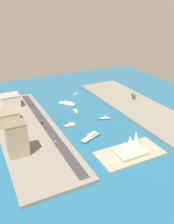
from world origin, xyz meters
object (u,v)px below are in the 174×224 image
tugboat_red (71,125)px  hotel_broad_white (10,101)px  pickup_red (46,127)px  traffic_light_waterfront (46,115)px  patrol_launch_navy (105,118)px  ferry_green_doubledeck (91,137)px  sailboat_small_white (76,94)px  opera_landmark (131,145)px  barge_flat_brown (67,103)px  apartment_midrise_tan (17,139)px  office_block_beige (7,118)px  van_white (55,140)px  suv_black (42,123)px  hatchback_blue (33,105)px  water_taxi_orange (76,111)px

tugboat_red → hotel_broad_white: bearing=-57.8°
pickup_red → traffic_light_waterfront: bearing=-109.1°
tugboat_red → hotel_broad_white: 108.90m
patrol_launch_navy → ferry_green_doubledeck: ferry_green_doubledeck is taller
sailboat_small_white → traffic_light_waterfront: bearing=43.9°
tugboat_red → opera_landmark: 91.39m
barge_flat_brown → apartment_midrise_tan: bearing=47.6°
office_block_beige → opera_landmark: size_ratio=0.89×
office_block_beige → pickup_red: size_ratio=5.88×
tugboat_red → ferry_green_doubledeck: ferry_green_doubledeck is taller
apartment_midrise_tan → patrol_launch_navy: bearing=-163.9°
hotel_broad_white → patrol_launch_navy: bearing=138.6°
sailboat_small_white → van_white: (85.74, 133.48, 3.15)m
apartment_midrise_tan → office_block_beige: (-1.18, -72.35, -8.75)m
office_block_beige → suv_black: 44.13m
hatchback_blue → hotel_broad_white: bearing=-21.8°
tugboat_red → office_block_beige: office_block_beige is taller
water_taxi_orange → office_block_beige: bearing=1.6°
barge_flat_brown → patrol_launch_navy: size_ratio=1.75×
apartment_midrise_tan → traffic_light_waterfront: 84.72m
water_taxi_orange → apartment_midrise_tan: bearing=37.7°
suv_black → pickup_red: bearing=91.2°
pickup_red → tugboat_red: bearing=173.6°
sailboat_small_white → pickup_red: sailboat_small_white is taller
hatchback_blue → suv_black: size_ratio=1.05×
tugboat_red → traffic_light_waterfront: bearing=-51.6°
opera_landmark → patrol_launch_navy: bearing=-101.5°
sailboat_small_white → ferry_green_doubledeck: size_ratio=0.43×
ferry_green_doubledeck → office_block_beige: office_block_beige is taller
water_taxi_orange → ferry_green_doubledeck: 77.23m
traffic_light_waterfront → opera_landmark: size_ratio=0.20×
office_block_beige → suv_black: office_block_beige is taller
barge_flat_brown → patrol_launch_navy: patrol_launch_navy is taller
patrol_launch_navy → van_white: size_ratio=3.33×
barge_flat_brown → traffic_light_waterfront: (46.80, 39.46, 6.37)m
sailboat_small_white → ferry_green_doubledeck: (44.63, 141.70, 0.97)m
hatchback_blue → traffic_light_waterfront: (-4.50, 50.48, 3.38)m
barge_flat_brown → suv_black: 75.82m
office_block_beige → opera_landmark: opera_landmark is taller
pickup_red → water_taxi_orange: bearing=-148.8°
pickup_red → suv_black: (0.30, -13.99, 0.04)m
office_block_beige → traffic_light_waterfront: office_block_beige is taller
ferry_green_doubledeck → hotel_broad_white: hotel_broad_white is taller
tugboat_red → suv_black: 36.84m
pickup_red → opera_landmark: (-64.55, 88.42, 6.82)m
sailboat_small_white → hatchback_blue: 84.79m
barge_flat_brown → office_block_beige: size_ratio=0.95×
apartment_midrise_tan → hatchback_blue: 127.10m
suv_black → hatchback_blue: bearing=-94.3°
pickup_red → suv_black: suv_black is taller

